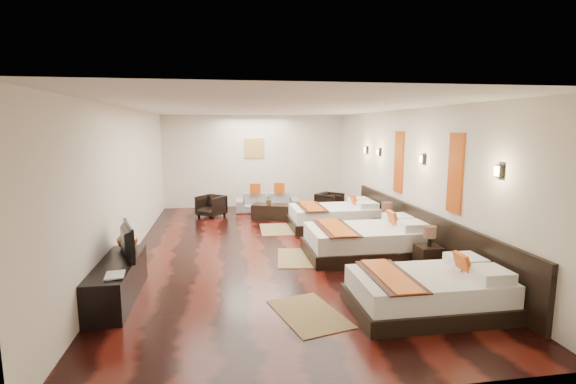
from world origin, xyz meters
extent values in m
cube|color=black|center=(0.00, 0.00, 0.00)|extent=(5.50, 9.50, 0.01)
cube|color=white|center=(0.00, 0.00, 2.80)|extent=(5.50, 9.50, 0.01)
cube|color=silver|center=(0.00, 4.75, 1.40)|extent=(5.50, 0.01, 2.80)
cube|color=silver|center=(-2.75, 0.00, 1.40)|extent=(0.01, 9.50, 2.80)
cube|color=silver|center=(2.75, 0.00, 1.40)|extent=(0.01, 9.50, 2.80)
cube|color=black|center=(2.71, -0.80, 0.45)|extent=(0.08, 6.60, 0.90)
cube|color=black|center=(1.67, -3.17, 0.11)|extent=(2.04, 1.26, 0.21)
cube|color=white|center=(1.67, -3.17, 0.36)|extent=(1.94, 1.16, 0.29)
cube|color=#C1490D|center=(2.16, -3.17, 0.62)|extent=(0.15, 0.31, 0.31)
cube|color=#38190F|center=(1.14, -3.17, 0.51)|extent=(0.53, 1.28, 0.02)
cube|color=#C1490D|center=(1.14, -3.17, 0.53)|extent=(0.37, 1.28, 0.02)
cube|color=black|center=(1.67, -0.72, 0.12)|extent=(2.26, 1.40, 0.24)
cube|color=white|center=(1.67, -0.72, 0.40)|extent=(2.15, 1.29, 0.32)
cube|color=#C1490D|center=(2.21, -0.72, 0.69)|extent=(0.17, 0.34, 0.35)
cube|color=#38190F|center=(1.08, -0.72, 0.57)|extent=(0.59, 1.42, 0.02)
cube|color=#C1490D|center=(1.08, -0.72, 0.59)|extent=(0.41, 1.42, 0.02)
cube|color=black|center=(1.67, 1.58, 0.11)|extent=(2.13, 1.32, 0.22)
cube|color=white|center=(1.67, 1.58, 0.38)|extent=(2.03, 1.22, 0.30)
cube|color=#C1490D|center=(2.18, 1.58, 0.65)|extent=(0.16, 0.33, 0.33)
cube|color=#38190F|center=(1.11, 1.58, 0.54)|extent=(0.56, 1.34, 0.02)
cube|color=#C1490D|center=(1.11, 1.58, 0.55)|extent=(0.39, 1.34, 0.02)
cube|color=black|center=(2.44, -1.71, 0.22)|extent=(0.40, 0.40, 0.44)
cylinder|color=black|center=(2.44, -1.71, 0.53)|extent=(0.07, 0.07, 0.18)
cylinder|color=#3F2619|center=(2.44, -1.71, 0.69)|extent=(0.21, 0.21, 0.19)
cube|color=black|center=(2.44, 0.17, 0.24)|extent=(0.44, 0.44, 0.48)
cylinder|color=black|center=(2.44, 0.17, 0.58)|extent=(0.08, 0.08, 0.19)
cylinder|color=#3F2619|center=(2.44, 0.17, 0.75)|extent=(0.23, 0.23, 0.21)
cube|color=olive|center=(0.09, -3.03, 0.01)|extent=(1.03, 1.35, 0.01)
cube|color=olive|center=(0.37, -0.66, 0.01)|extent=(0.91, 1.29, 0.01)
cube|color=olive|center=(0.26, 1.61, 0.01)|extent=(0.80, 1.23, 0.01)
cube|color=black|center=(-2.50, -2.14, 0.28)|extent=(0.50, 1.80, 0.55)
imported|color=black|center=(-2.45, -1.93, 0.80)|extent=(0.39, 0.86, 0.50)
imported|color=black|center=(-2.50, -2.74, 0.56)|extent=(0.28, 0.35, 0.03)
imported|color=brown|center=(-2.50, -1.40, 0.71)|extent=(0.40, 0.40, 0.33)
imported|color=gray|center=(0.29, 3.82, 0.27)|extent=(1.85, 0.81, 0.53)
imported|color=black|center=(-1.31, 3.34, 0.30)|extent=(0.90, 0.91, 0.59)
imported|color=black|center=(2.00, 3.24, 0.30)|extent=(0.91, 0.91, 0.60)
cube|color=black|center=(0.29, 2.77, 0.20)|extent=(1.11, 0.83, 0.40)
imported|color=#2D571D|center=(0.22, 2.77, 0.53)|extent=(0.27, 0.25, 0.26)
cube|color=#D86014|center=(2.73, -1.90, 1.70)|extent=(0.04, 0.40, 1.30)
cube|color=#D86014|center=(2.73, 0.30, 1.70)|extent=(0.04, 0.40, 1.30)
cube|color=black|center=(2.71, -3.00, 1.85)|extent=(0.06, 0.12, 0.18)
cube|color=#FFD18C|center=(2.68, -3.00, 1.85)|extent=(0.02, 0.10, 0.14)
cube|color=black|center=(2.71, -0.80, 1.85)|extent=(0.06, 0.12, 0.18)
cube|color=#FFD18C|center=(2.68, -0.80, 1.85)|extent=(0.02, 0.10, 0.14)
cube|color=black|center=(2.71, 1.40, 1.85)|extent=(0.06, 0.12, 0.18)
cube|color=#FFD18C|center=(2.68, 1.40, 1.85)|extent=(0.02, 0.10, 0.14)
cube|color=black|center=(2.71, 2.30, 1.85)|extent=(0.06, 0.12, 0.18)
cube|color=#FFD18C|center=(2.68, 2.30, 1.85)|extent=(0.02, 0.10, 0.14)
cube|color=#AD873F|center=(0.00, 4.73, 1.80)|extent=(0.60, 0.04, 0.60)
camera|label=1|loc=(-1.00, -8.12, 2.44)|focal=26.13mm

